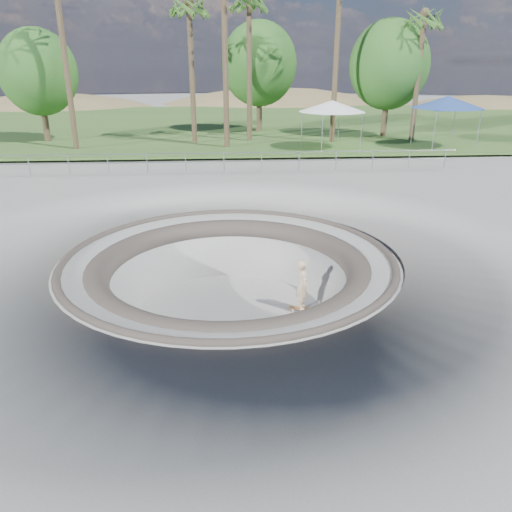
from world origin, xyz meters
name	(u,v)px	position (x,y,z in m)	size (l,w,h in m)	color
ground	(229,258)	(0.00, 0.00, 0.00)	(180.00, 180.00, 0.00)	#AEAEA9
skate_bowl	(230,311)	(0.00, 0.00, -1.83)	(14.00, 14.00, 4.10)	#AEAEA9
grass_strip	(221,123)	(0.00, 34.00, 0.22)	(180.00, 36.00, 0.12)	#365F26
distant_hills	(248,156)	(3.78, 57.17, -7.02)	(103.20, 45.00, 28.60)	brown
safety_railing	(224,162)	(0.00, 12.00, 0.69)	(25.00, 0.06, 1.03)	gray
skateboard	(302,309)	(2.32, -0.03, -1.83)	(0.87, 0.50, 0.09)	olive
skater	(303,285)	(2.32, -0.03, -0.99)	(0.60, 0.40, 1.66)	beige
canopy_white	(332,106)	(7.08, 18.58, 2.94)	(5.73, 5.73, 3.04)	gray
canopy_blue	(448,102)	(14.77, 18.70, 3.14)	(6.43, 6.43, 3.26)	gray
palm_b	(189,10)	(-1.94, 21.74, 8.75)	(2.60, 2.60, 9.93)	brown
palm_d	(249,5)	(1.99, 22.44, 9.11)	(2.60, 2.60, 10.32)	brown
palm_f	(424,22)	(13.78, 21.81, 8.13)	(2.60, 2.60, 9.26)	brown
bushy_tree_left	(38,72)	(-12.54, 23.20, 4.93)	(5.32, 4.84, 7.67)	brown
bushy_tree_mid	(259,64)	(3.07, 27.36, 5.43)	(5.88, 5.35, 8.49)	brown
bushy_tree_right	(389,65)	(12.33, 23.85, 5.39)	(5.83, 5.30, 8.41)	brown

